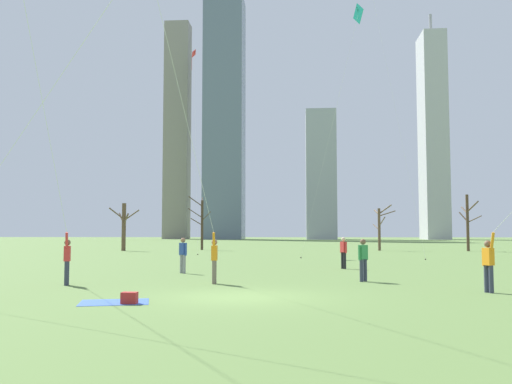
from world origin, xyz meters
The scene contains 17 objects.
ground_plane centered at (0.00, 0.00, 0.00)m, with size 400.00×400.00×0.00m, color #5B7A3D.
kite_flyer_far_back_green centered at (-1.85, 2.70, 3.77)m, with size 3.86×10.39×21.61m.
kite_flyer_foreground_right_pink centered at (-6.12, 0.54, 4.38)m, with size 1.78×10.87×14.99m.
bystander_far_off_by_trees centered at (3.98, 12.91, 0.90)m, with size 0.34×0.46×1.62m.
bystander_watching_nearby centered at (-3.61, 9.17, 0.90)m, with size 0.40×0.38×1.62m.
bystander_strolling_midfield centered at (4.15, 5.43, 0.90)m, with size 0.39×0.38×1.62m.
distant_kite_low_near_trees_red centered at (-7.88, 33.92, 16.40)m, with size 1.56×5.00×18.97m.
distant_kite_drifting_left_teal centered at (5.40, 20.01, 15.15)m, with size 4.13×5.71×16.74m.
picnic_spot centered at (-2.93, -1.71, 0.09)m, with size 2.10×1.82×0.31m.
bare_tree_far_right_edge centered at (9.97, 42.42, 2.54)m, with size 2.31×2.84×4.76m.
bare_tree_left_of_center centered at (18.52, 41.43, 3.06)m, with size 1.47×3.56×5.66m.
bare_tree_center centered at (-8.76, 43.32, 2.92)m, with size 2.69×2.64×5.76m.
bare_tree_rightmost centered at (-16.12, 39.72, 2.57)m, with size 2.97×2.10×4.84m.
skyline_tall_tower centered at (7.43, 134.52, 17.10)m, with size 7.92×10.78×34.20m.
skyline_mid_tower_left centered at (37.44, 135.87, 27.63)m, with size 6.04×10.41×60.98m.
skyline_short_annex centered at (-18.62, 134.40, 33.21)m, with size 10.54×10.62×66.41m.
skyline_mid_tower_right centered at (-33.39, 142.16, 31.39)m, with size 6.96×5.86×62.77m.
Camera 1 is at (1.74, -16.42, 1.87)m, focal length 39.54 mm.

